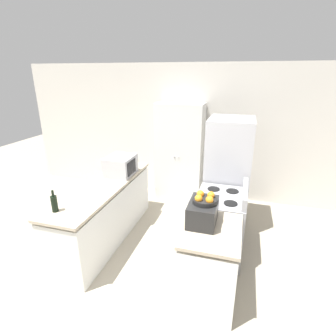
# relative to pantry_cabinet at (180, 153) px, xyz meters

# --- Properties ---
(ground_plane) EXTENTS (14.00, 14.00, 0.00)m
(ground_plane) POSITION_rel_pantry_cabinet_xyz_m (0.10, -2.86, -0.95)
(ground_plane) COLOR #A89E89
(wall_back) EXTENTS (7.00, 0.06, 2.60)m
(wall_back) POSITION_rel_pantry_cabinet_xyz_m (0.10, 0.29, 0.35)
(wall_back) COLOR silver
(wall_back) RESTS_ON ground_plane
(counter_left) EXTENTS (0.60, 2.19, 0.88)m
(counter_left) POSITION_rel_pantry_cabinet_xyz_m (-0.74, -1.67, -0.52)
(counter_left) COLOR silver
(counter_left) RESTS_ON ground_plane
(counter_right) EXTENTS (0.60, 0.80, 0.88)m
(counter_right) POSITION_rel_pantry_cabinet_xyz_m (0.93, -2.36, -0.52)
(counter_right) COLOR silver
(counter_right) RESTS_ON ground_plane
(pantry_cabinet) EXTENTS (0.89, 0.51, 1.90)m
(pantry_cabinet) POSITION_rel_pantry_cabinet_xyz_m (0.00, 0.00, 0.00)
(pantry_cabinet) COLOR silver
(pantry_cabinet) RESTS_ON ground_plane
(stove) EXTENTS (0.66, 0.78, 1.04)m
(stove) POSITION_rel_pantry_cabinet_xyz_m (0.95, -1.55, -0.50)
(stove) COLOR #9E9EA3
(stove) RESTS_ON ground_plane
(refrigerator) EXTENTS (0.70, 0.78, 1.78)m
(refrigerator) POSITION_rel_pantry_cabinet_xyz_m (0.97, -0.73, -0.06)
(refrigerator) COLOR #B7B7BC
(refrigerator) RESTS_ON ground_plane
(microwave) EXTENTS (0.41, 0.48, 0.30)m
(microwave) POSITION_rel_pantry_cabinet_xyz_m (-0.67, -1.20, 0.08)
(microwave) COLOR #B2B2B7
(microwave) RESTS_ON counter_left
(wine_bottle) EXTENTS (0.07, 0.07, 0.27)m
(wine_bottle) POSITION_rel_pantry_cabinet_xyz_m (-0.88, -2.50, 0.04)
(wine_bottle) COLOR black
(wine_bottle) RESTS_ON counter_left
(toaster_oven) EXTENTS (0.30, 0.44, 0.24)m
(toaster_oven) POSITION_rel_pantry_cabinet_xyz_m (0.81, -2.25, 0.05)
(toaster_oven) COLOR black
(toaster_oven) RESTS_ON counter_right
(fruit_bowl) EXTENTS (0.26, 0.26, 0.11)m
(fruit_bowl) POSITION_rel_pantry_cabinet_xyz_m (0.83, -2.26, 0.22)
(fruit_bowl) COLOR black
(fruit_bowl) RESTS_ON toaster_oven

